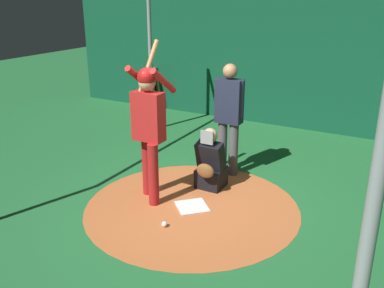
# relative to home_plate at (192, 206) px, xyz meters

# --- Properties ---
(ground_plane) EXTENTS (27.43, 27.43, 0.00)m
(ground_plane) POSITION_rel_home_plate_xyz_m (0.00, 0.00, -0.01)
(ground_plane) COLOR #216633
(dirt_circle) EXTENTS (3.02, 3.02, 0.01)m
(dirt_circle) POSITION_rel_home_plate_xyz_m (0.00, 0.00, -0.01)
(dirt_circle) COLOR #B76033
(dirt_circle) RESTS_ON ground
(home_plate) EXTENTS (0.59, 0.59, 0.01)m
(home_plate) POSITION_rel_home_plate_xyz_m (0.00, 0.00, 0.00)
(home_plate) COLOR white
(home_plate) RESTS_ON dirt_circle
(batter) EXTENTS (0.68, 0.49, 2.24)m
(batter) POSITION_rel_home_plate_xyz_m (0.05, -0.66, 1.18)
(batter) COLOR maroon
(batter) RESTS_ON ground
(catcher) EXTENTS (0.58, 0.40, 0.97)m
(catcher) POSITION_rel_home_plate_xyz_m (-0.69, -0.06, 0.37)
(catcher) COLOR black
(catcher) RESTS_ON ground
(umpire) EXTENTS (0.23, 0.49, 1.83)m
(umpire) POSITION_rel_home_plate_xyz_m (-1.32, -0.06, 1.02)
(umpire) COLOR #4C4C51
(umpire) RESTS_ON ground
(back_wall) EXTENTS (0.22, 11.43, 3.16)m
(back_wall) POSITION_rel_home_plate_xyz_m (-4.41, 0.00, 1.58)
(back_wall) COLOR #0F472D
(back_wall) RESTS_ON ground
(cage_frame) EXTENTS (5.47, 5.04, 3.00)m
(cage_frame) POSITION_rel_home_plate_xyz_m (0.00, 0.00, 2.08)
(cage_frame) COLOR gray
(cage_frame) RESTS_ON ground
(bat_rack) EXTENTS (1.18, 0.21, 1.05)m
(bat_rack) POSITION_rel_home_plate_xyz_m (-4.17, -3.39, 0.48)
(bat_rack) COLOR olive
(bat_rack) RESTS_ON ground
(baseball_0) EXTENTS (0.07, 0.07, 0.07)m
(baseball_0) POSITION_rel_home_plate_xyz_m (0.64, -0.05, 0.03)
(baseball_0) COLOR white
(baseball_0) RESTS_ON dirt_circle
(baseball_1) EXTENTS (0.07, 0.07, 0.07)m
(baseball_1) POSITION_rel_home_plate_xyz_m (-0.82, 0.09, 0.03)
(baseball_1) COLOR white
(baseball_1) RESTS_ON dirt_circle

